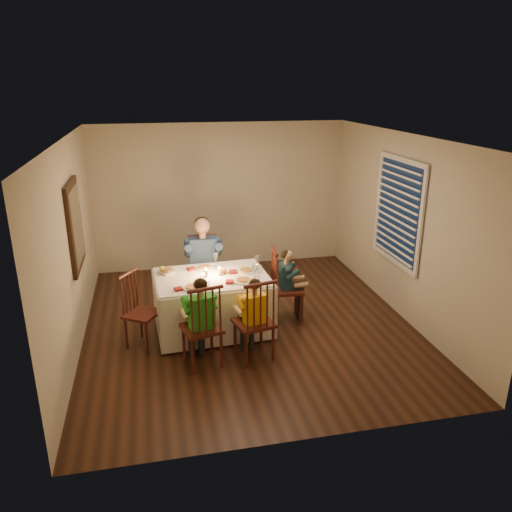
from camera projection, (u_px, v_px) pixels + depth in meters
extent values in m
plane|color=black|center=(248.00, 324.00, 7.10)|extent=(5.00, 5.00, 0.00)
cube|color=beige|center=(71.00, 248.00, 6.22)|extent=(0.02, 5.00, 2.60)
cube|color=beige|center=(402.00, 227.00, 7.11)|extent=(0.02, 5.00, 2.60)
cube|color=beige|center=(221.00, 197.00, 8.97)|extent=(4.50, 0.02, 2.60)
plane|color=white|center=(247.00, 137.00, 6.24)|extent=(5.00, 5.00, 0.00)
cube|color=white|center=(212.00, 278.00, 6.68)|extent=(1.54, 1.14, 0.04)
cube|color=white|center=(206.00, 288.00, 7.30)|extent=(1.52, 0.10, 0.73)
cube|color=white|center=(220.00, 320.00, 6.31)|extent=(1.52, 0.10, 0.73)
cube|color=white|center=(265.00, 297.00, 6.99)|extent=(0.08, 1.10, 0.73)
cube|color=white|center=(157.00, 309.00, 6.62)|extent=(0.08, 1.10, 0.73)
cylinder|color=white|center=(204.00, 268.00, 6.94)|extent=(0.27, 0.27, 0.02)
cylinder|color=white|center=(193.00, 288.00, 6.27)|extent=(0.27, 0.27, 0.02)
cylinder|color=white|center=(243.00, 281.00, 6.50)|extent=(0.27, 0.27, 0.02)
cylinder|color=white|center=(246.00, 271.00, 6.83)|extent=(0.27, 0.27, 0.02)
cylinder|color=silver|center=(206.00, 273.00, 6.64)|extent=(0.06, 0.06, 0.10)
cylinder|color=silver|center=(220.00, 272.00, 6.69)|extent=(0.06, 0.06, 0.10)
sphere|color=yellow|center=(162.00, 269.00, 6.79)|extent=(0.09, 0.09, 0.09)
sphere|color=orange|center=(224.00, 271.00, 6.75)|extent=(0.08, 0.08, 0.08)
imported|color=white|center=(167.00, 272.00, 6.75)|extent=(0.27, 0.27, 0.05)
cube|color=black|center=(75.00, 226.00, 6.44)|extent=(0.05, 0.95, 1.15)
cube|color=white|center=(77.00, 225.00, 6.44)|extent=(0.01, 0.78, 0.98)
cube|color=black|center=(399.00, 211.00, 7.14)|extent=(0.01, 1.20, 1.40)
cube|color=white|center=(398.00, 211.00, 7.13)|extent=(0.03, 1.34, 1.54)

